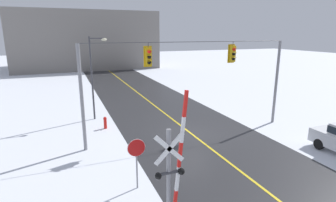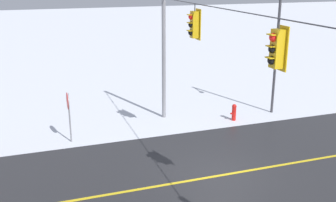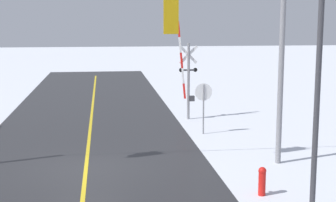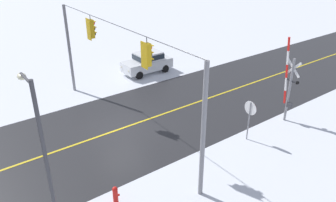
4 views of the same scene
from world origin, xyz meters
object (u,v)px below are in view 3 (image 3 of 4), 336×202
at_px(railroad_crossing, 187,75).
at_px(fire_hydrant, 262,180).
at_px(stop_sign, 203,97).
at_px(streetlamp_near, 310,75).

distance_m(railroad_crossing, fire_hydrant, 12.11).
bearing_deg(stop_sign, streetlamp_near, 92.00).
xyz_separation_m(streetlamp_near, fire_hydrant, (0.25, -2.60, -3.45)).
relative_size(railroad_crossing, streetlamp_near, 0.79).
bearing_deg(streetlamp_near, stop_sign, -88.00).
distance_m(streetlamp_near, fire_hydrant, 4.32).
bearing_deg(fire_hydrant, streetlamp_near, 95.54).
xyz_separation_m(railroad_crossing, fire_hydrant, (-0.29, 11.96, -1.87)).
distance_m(stop_sign, streetlamp_near, 11.22).
bearing_deg(fire_hydrant, stop_sign, -89.10).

